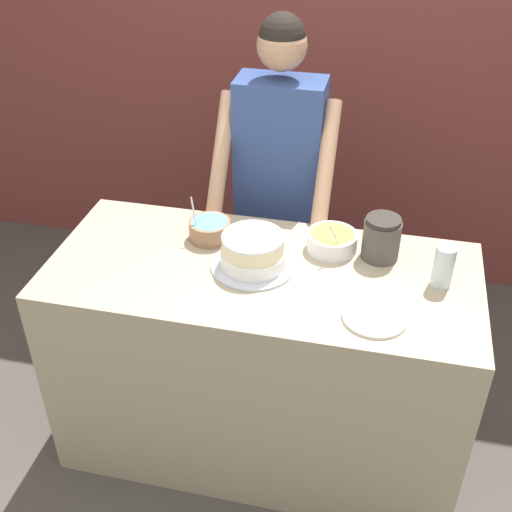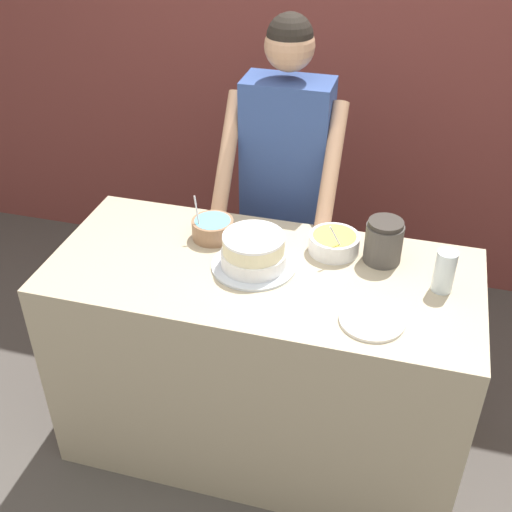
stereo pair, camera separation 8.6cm
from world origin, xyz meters
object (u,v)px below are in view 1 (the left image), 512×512
person_baker (279,168)px  frosting_bowl_blue (210,229)px  ceramic_plate (375,317)px  drinking_glass (444,266)px  frosting_bowl_yellow (332,241)px  stoneware_jar (381,238)px  cake (253,253)px

person_baker → frosting_bowl_blue: person_baker is taller
frosting_bowl_blue → person_baker: bearing=68.3°
ceramic_plate → drinking_glass: bearing=48.4°
frosting_bowl_yellow → frosting_bowl_blue: bearing=-176.5°
person_baker → ceramic_plate: (0.49, -0.81, -0.10)m
stoneware_jar → frosting_bowl_blue: bearing=-178.4°
cake → stoneware_jar: bearing=20.4°
frosting_bowl_yellow → drinking_glass: bearing=-18.8°
frosting_bowl_yellow → stoneware_jar: (0.18, -0.01, 0.04)m
cake → frosting_bowl_blue: bearing=144.4°
cake → stoneware_jar: stoneware_jar is taller
drinking_glass → person_baker: bearing=140.8°
cake → frosting_bowl_yellow: size_ratio=1.64×
drinking_glass → stoneware_jar: stoneware_jar is taller
frosting_bowl_yellow → frosting_bowl_blue: size_ratio=1.05×
cake → drinking_glass: 0.68m
frosting_bowl_blue → stoneware_jar: 0.66m
drinking_glass → cake: bearing=-176.6°
frosting_bowl_blue → drinking_glass: 0.89m
cake → person_baker: bearing=92.3°
person_baker → cake: (0.02, -0.61, -0.04)m
drinking_glass → ceramic_plate: (-0.21, -0.24, -0.07)m
frosting_bowl_yellow → drinking_glass: 0.43m
frosting_bowl_yellow → stoneware_jar: stoneware_jar is taller
drinking_glass → ceramic_plate: size_ratio=0.73×
cake → stoneware_jar: 0.48m
cake → frosting_bowl_yellow: frosting_bowl_yellow is taller
frosting_bowl_yellow → ceramic_plate: size_ratio=0.89×
person_baker → frosting_bowl_yellow: person_baker is taller
cake → frosting_bowl_blue: (-0.21, 0.15, -0.02)m
frosting_bowl_yellow → frosting_bowl_blue: 0.48m
person_baker → frosting_bowl_blue: size_ratio=9.16×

